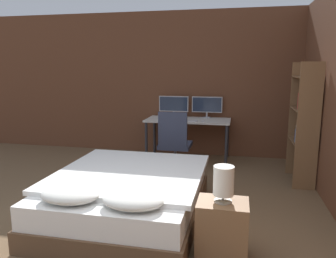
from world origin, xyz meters
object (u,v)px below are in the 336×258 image
monitor_left (174,105)px  monitor_right (207,106)px  bed (128,195)px  nightstand (222,230)px  bedside_lamp (224,181)px  office_chair (175,148)px  bookshelf (305,118)px  computer_mouse (203,121)px  desk (188,124)px  keyboard (186,121)px

monitor_left → monitor_right: 0.63m
bed → monitor_right: monitor_right is taller
nightstand → bedside_lamp: size_ratio=1.64×
nightstand → office_chair: bearing=110.8°
bookshelf → computer_mouse: bearing=156.0°
bedside_lamp → computer_mouse: bearing=99.8°
bookshelf → bedside_lamp: bearing=-115.2°
desk → office_chair: 0.83m
desk → office_chair: (-0.09, -0.79, -0.26)m
nightstand → monitor_left: 3.58m
bookshelf → nightstand: bearing=-115.2°
bedside_lamp → monitor_right: size_ratio=0.57×
bed → bookshelf: size_ratio=1.13×
bed → desk: (0.29, 2.51, 0.40)m
computer_mouse → office_chair: (-0.39, -0.55, -0.36)m
desk → computer_mouse: bearing=-39.5°
desk → monitor_right: 0.51m
monitor_left → computer_mouse: monitor_left is taller
bed → monitor_right: size_ratio=3.53×
computer_mouse → bookshelf: (1.52, -0.67, 0.19)m
bookshelf → monitor_left: bearing=151.4°
bed → bedside_lamp: (1.07, -0.58, 0.45)m
desk → office_chair: bearing=-96.8°
bedside_lamp → office_chair: bearing=110.8°
keyboard → bookshelf: bearing=-20.5°
monitor_right → office_chair: monitor_right is taller
monitor_left → bedside_lamp: bearing=-71.8°
desk → bookshelf: size_ratio=0.87×
computer_mouse → office_chair: 0.76m
office_chair → keyboard: bearing=80.2°
desk → bedside_lamp: bearing=-75.8°
nightstand → keyboard: bearing=105.3°
keyboard → desk: bearing=90.0°
nightstand → monitor_right: bearing=98.0°
monitor_right → office_chair: bearing=-111.6°
office_chair → bookshelf: bookshelf is taller
monitor_right → computer_mouse: monitor_right is taller
monitor_right → keyboard: bearing=-123.1°
nightstand → monitor_left: bearing=108.2°
bed → desk: desk is taller
monitor_right → nightstand: bearing=-82.0°
keyboard → office_chair: bearing=-99.8°
bed → computer_mouse: computer_mouse is taller
monitor_left → office_chair: 1.20m
nightstand → monitor_left: monitor_left is taller
keyboard → computer_mouse: size_ratio=5.74×
desk → bookshelf: bookshelf is taller
monitor_left → monitor_right: bearing=0.0°
bookshelf → office_chair: bearing=176.2°
bedside_lamp → bookshelf: bookshelf is taller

